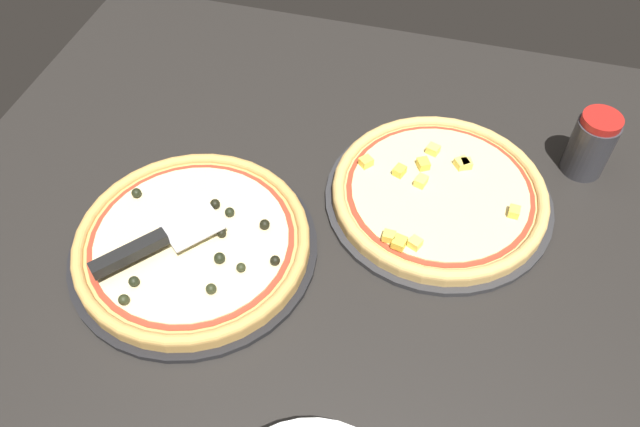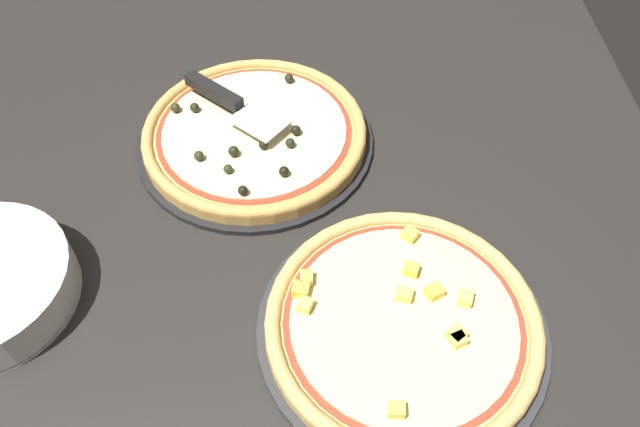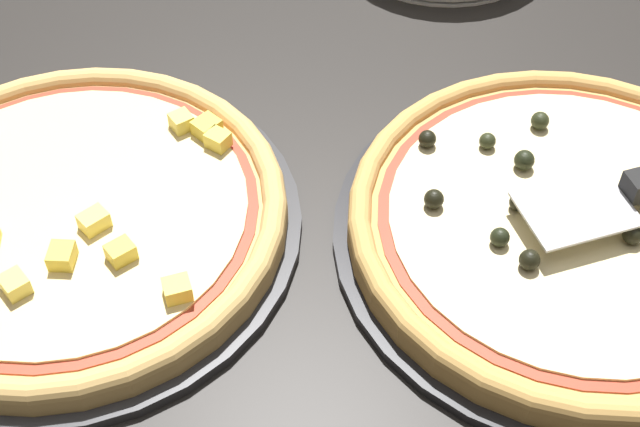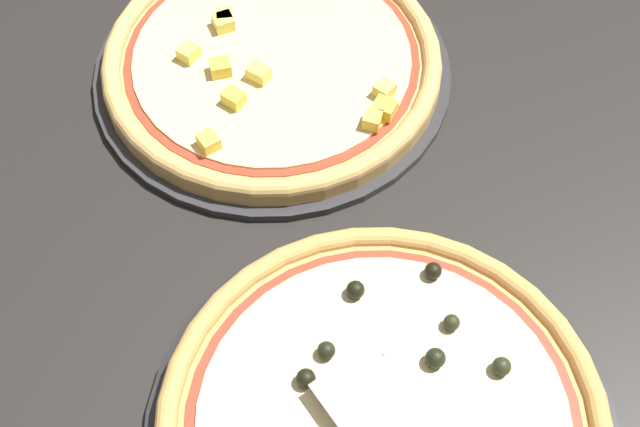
% 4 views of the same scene
% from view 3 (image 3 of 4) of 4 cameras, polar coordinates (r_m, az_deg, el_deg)
% --- Properties ---
extents(ground_plane, '(1.35, 1.23, 0.04)m').
position_cam_3_polar(ground_plane, '(0.81, 6.79, 0.10)').
color(ground_plane, black).
extents(pizza_pan_front, '(0.40, 0.40, 0.01)m').
position_cam_3_polar(pizza_pan_front, '(0.78, 15.67, -1.57)').
color(pizza_pan_front, black).
rests_on(pizza_pan_front, ground_plane).
extents(pizza_front, '(0.38, 0.38, 0.04)m').
position_cam_3_polar(pizza_front, '(0.77, 15.96, -0.58)').
color(pizza_front, tan).
rests_on(pizza_front, pizza_pan_front).
extents(pizza_pan_back, '(0.39, 0.39, 0.01)m').
position_cam_3_polar(pizza_pan_back, '(0.79, -15.50, -0.87)').
color(pizza_pan_back, '#2D2D30').
rests_on(pizza_pan_back, ground_plane).
extents(pizza_back, '(0.37, 0.37, 0.03)m').
position_cam_3_polar(pizza_back, '(0.78, -15.75, 0.01)').
color(pizza_back, '#DBAD60').
rests_on(pizza_back, pizza_pan_back).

